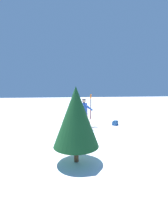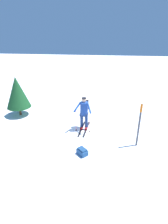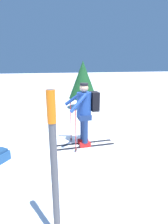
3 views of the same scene
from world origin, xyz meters
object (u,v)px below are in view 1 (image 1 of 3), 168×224
object	(u,v)px
trail_marker	(91,105)
pine_tree	(76,117)
skier	(83,111)
dropped_backpack	(115,123)

from	to	relation	value
trail_marker	pine_tree	size ratio (longest dim) A/B	0.83
trail_marker	pine_tree	bearing A→B (deg)	-107.94
skier	trail_marker	distance (m)	2.75
skier	pine_tree	world-z (taller)	pine_tree
dropped_backpack	trail_marker	bearing A→B (deg)	115.59
skier	trail_marker	world-z (taller)	trail_marker
skier	dropped_backpack	xyz separation A→B (m)	(2.15, 0.30, -0.88)
pine_tree	dropped_backpack	bearing A→B (deg)	54.06
dropped_backpack	pine_tree	size ratio (longest dim) A/B	0.22
skier	trail_marker	xyz separation A→B (m)	(1.09, 2.53, 0.11)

